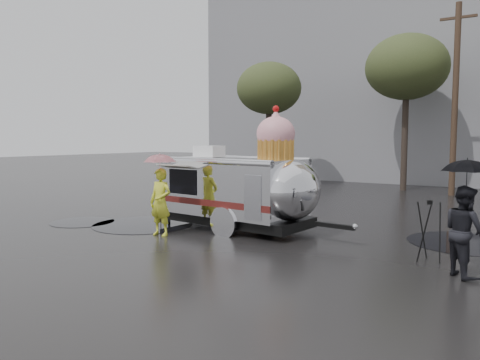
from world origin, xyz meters
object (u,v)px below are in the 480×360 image
Objects in this scene: person_right at (464,231)px; airstream_trailer at (237,186)px; tripod at (429,226)px; person_left at (161,202)px.

airstream_trailer is at bearing 34.09° from person_right.
tripod is (-0.82, 0.84, -0.11)m from person_right.
person_left is 6.97m from tripod.
airstream_trailer reaches higher than person_left.
airstream_trailer is 5.71m from tripod.
person_left reaches higher than tripod.
person_left is 7.70m from person_right.
person_left is at bearing 172.88° from tripod.
person_right is at bearing -62.38° from tripod.
person_left is 1.38× the size of tripod.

